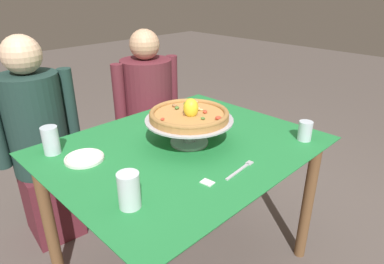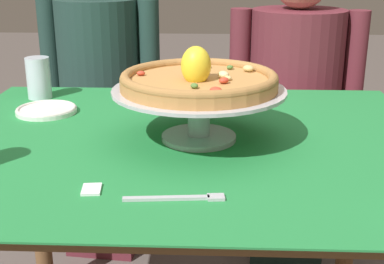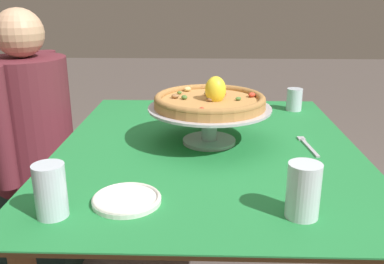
% 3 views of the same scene
% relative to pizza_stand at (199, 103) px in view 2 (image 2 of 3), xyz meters
% --- Properties ---
extents(dining_table, '(1.24, 1.00, 0.77)m').
position_rel_pizza_stand_xyz_m(dining_table, '(-0.03, 0.01, -0.20)').
color(dining_table, brown).
rests_on(dining_table, ground).
extents(pizza_stand, '(0.42, 0.42, 0.13)m').
position_rel_pizza_stand_xyz_m(pizza_stand, '(0.00, 0.00, 0.00)').
color(pizza_stand, '#B7B7C1').
rests_on(pizza_stand, dining_table).
extents(pizza, '(0.37, 0.37, 0.11)m').
position_rel_pizza_stand_xyz_m(pizza, '(-0.00, -0.00, 0.06)').
color(pizza, '#BC8447').
rests_on(pizza, pizza_stand).
extents(water_glass_back_left, '(0.07, 0.07, 0.13)m').
position_rel_pizza_stand_xyz_m(water_glass_back_left, '(-0.51, 0.37, -0.04)').
color(water_glass_back_left, silver).
rests_on(water_glass_back_left, dining_table).
extents(side_plate, '(0.17, 0.17, 0.02)m').
position_rel_pizza_stand_xyz_m(side_plate, '(-0.44, 0.21, -0.08)').
color(side_plate, white).
rests_on(side_plate, dining_table).
extents(dinner_fork, '(0.19, 0.04, 0.01)m').
position_rel_pizza_stand_xyz_m(dinner_fork, '(-0.02, -0.33, -0.09)').
color(dinner_fork, '#B7B7C1').
rests_on(dinner_fork, dining_table).
extents(sugar_packet, '(0.04, 0.05, 0.00)m').
position_rel_pizza_stand_xyz_m(sugar_packet, '(-0.20, -0.30, -0.09)').
color(sugar_packet, white).
rests_on(sugar_packet, dining_table).
extents(diner_left, '(0.48, 0.36, 1.24)m').
position_rel_pizza_stand_xyz_m(diner_left, '(-0.42, 0.81, -0.26)').
color(diner_left, maroon).
rests_on(diner_left, ground).
extents(diner_right, '(0.51, 0.38, 1.20)m').
position_rel_pizza_stand_xyz_m(diner_right, '(0.35, 0.77, -0.27)').
color(diner_right, '#1E3833').
rests_on(diner_right, ground).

